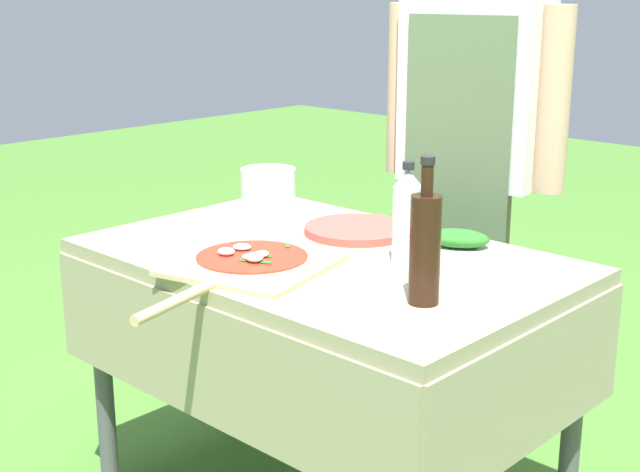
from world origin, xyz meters
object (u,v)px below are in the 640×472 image
object	(u,v)px
oil_bottle	(425,246)
prep_table	(325,291)
mixing_tub	(268,186)
person_cook	(472,136)
water_bottle	(407,216)
plate_stack	(357,230)
herb_container	(458,240)
pizza_on_peel	(249,263)

from	to	relation	value
oil_bottle	prep_table	bearing A→B (deg)	162.65
mixing_tub	person_cook	bearing A→B (deg)	45.67
water_bottle	plate_stack	size ratio (longest dim) A/B	0.87
prep_table	herb_container	distance (m)	0.35
pizza_on_peel	herb_container	bearing A→B (deg)	47.26
pizza_on_peel	herb_container	xyz separation A→B (m)	(0.26, 0.47, 0.01)
person_cook	mixing_tub	size ratio (longest dim) A/B	9.42
pizza_on_peel	oil_bottle	world-z (taller)	oil_bottle
oil_bottle	plate_stack	world-z (taller)	oil_bottle
prep_table	person_cook	xyz separation A→B (m)	(-0.06, 0.70, 0.30)
person_cook	herb_container	distance (m)	0.55
herb_container	mixing_tub	size ratio (longest dim) A/B	1.30
prep_table	plate_stack	xyz separation A→B (m)	(-0.06, 0.19, 0.11)
prep_table	pizza_on_peel	bearing A→B (deg)	-100.75
oil_bottle	plate_stack	xyz separation A→B (m)	(-0.45, 0.31, -0.11)
pizza_on_peel	prep_table	bearing A→B (deg)	65.13
herb_container	plate_stack	world-z (taller)	herb_container
prep_table	water_bottle	distance (m)	0.30
pizza_on_peel	plate_stack	distance (m)	0.41
oil_bottle	plate_stack	distance (m)	0.56
person_cook	herb_container	bearing A→B (deg)	114.38
water_bottle	prep_table	bearing A→B (deg)	-160.23
water_bottle	mixing_tub	distance (m)	0.70
pizza_on_peel	plate_stack	world-z (taller)	pizza_on_peel
oil_bottle	person_cook	bearing A→B (deg)	118.52
person_cook	pizza_on_peel	world-z (taller)	person_cook
prep_table	pizza_on_peel	size ratio (longest dim) A/B	1.96
pizza_on_peel	water_bottle	xyz separation A→B (m)	(0.24, 0.29, 0.10)
prep_table	mixing_tub	distance (m)	0.57
prep_table	mixing_tub	world-z (taller)	mixing_tub
prep_table	mixing_tub	xyz separation A→B (m)	(-0.48, 0.26, 0.15)
person_cook	oil_bottle	size ratio (longest dim) A/B	5.08
pizza_on_peel	mixing_tub	size ratio (longest dim) A/B	3.66
person_cook	plate_stack	bearing A→B (deg)	82.43
prep_table	mixing_tub	bearing A→B (deg)	151.20
oil_bottle	mixing_tub	bearing A→B (deg)	156.09
pizza_on_peel	plate_stack	size ratio (longest dim) A/B	2.17
plate_stack	oil_bottle	bearing A→B (deg)	-34.56
prep_table	mixing_tub	size ratio (longest dim) A/B	7.17
pizza_on_peel	mixing_tub	xyz separation A→B (m)	(-0.44, 0.48, 0.04)
herb_container	plate_stack	distance (m)	0.28
mixing_tub	pizza_on_peel	bearing A→B (deg)	-47.49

